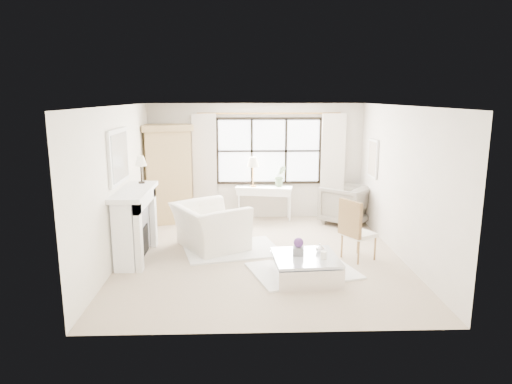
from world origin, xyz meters
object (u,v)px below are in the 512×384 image
at_px(coffee_table, 305,268).
at_px(armoire, 167,173).
at_px(club_armchair, 210,226).
at_px(console_table, 264,203).

bearing_deg(coffee_table, armoire, 124.02).
height_order(armoire, club_armchair, armoire).
bearing_deg(armoire, club_armchair, -80.10).
xyz_separation_m(console_table, coffee_table, (0.48, -3.57, -0.22)).
relative_size(console_table, club_armchair, 1.03).
xyz_separation_m(console_table, club_armchair, (-1.14, -2.00, 0.03)).
bearing_deg(armoire, coffee_table, -71.91).
height_order(armoire, console_table, armoire).
distance_m(armoire, club_armchair, 2.30).
height_order(armoire, coffee_table, armoire).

